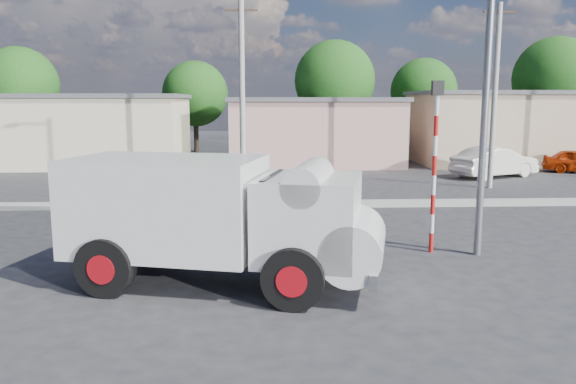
{
  "coord_description": "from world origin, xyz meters",
  "views": [
    {
      "loc": [
        -1.12,
        -12.39,
        3.88
      ],
      "look_at": [
        -0.42,
        3.34,
        1.3
      ],
      "focal_mm": 35.0,
      "sensor_mm": 36.0,
      "label": 1
    }
  ],
  "objects_px": {
    "bicycle": "(260,228)",
    "car_cream": "(495,162)",
    "streetlight": "(481,55)",
    "cyclist": "(260,211)",
    "traffic_pole": "(435,152)",
    "truck": "(224,216)"
  },
  "relations": [
    {
      "from": "streetlight",
      "to": "cyclist",
      "type": "bearing_deg",
      "value": 167.46
    },
    {
      "from": "car_cream",
      "to": "traffic_pole",
      "type": "xyz_separation_m",
      "value": [
        -7.46,
        -14.01,
        1.83
      ]
    },
    {
      "from": "bicycle",
      "to": "truck",
      "type": "bearing_deg",
      "value": 178.99
    },
    {
      "from": "traffic_pole",
      "to": "streetlight",
      "type": "xyz_separation_m",
      "value": [
        0.94,
        -0.3,
        2.37
      ]
    },
    {
      "from": "car_cream",
      "to": "traffic_pole",
      "type": "height_order",
      "value": "traffic_pole"
    },
    {
      "from": "truck",
      "to": "car_cream",
      "type": "height_order",
      "value": "truck"
    },
    {
      "from": "bicycle",
      "to": "streetlight",
      "type": "bearing_deg",
      "value": -90.85
    },
    {
      "from": "bicycle",
      "to": "car_cream",
      "type": "height_order",
      "value": "car_cream"
    },
    {
      "from": "car_cream",
      "to": "truck",
      "type": "bearing_deg",
      "value": 118.36
    },
    {
      "from": "bicycle",
      "to": "car_cream",
      "type": "relative_size",
      "value": 0.4
    },
    {
      "from": "cyclist",
      "to": "traffic_pole",
      "type": "distance_m",
      "value": 4.79
    },
    {
      "from": "truck",
      "to": "streetlight",
      "type": "height_order",
      "value": "streetlight"
    },
    {
      "from": "bicycle",
      "to": "cyclist",
      "type": "xyz_separation_m",
      "value": [
        0.0,
        0.0,
        0.45
      ]
    },
    {
      "from": "truck",
      "to": "cyclist",
      "type": "height_order",
      "value": "truck"
    },
    {
      "from": "car_cream",
      "to": "traffic_pole",
      "type": "bearing_deg",
      "value": 127.89
    },
    {
      "from": "traffic_pole",
      "to": "streetlight",
      "type": "height_order",
      "value": "streetlight"
    },
    {
      "from": "traffic_pole",
      "to": "streetlight",
      "type": "distance_m",
      "value": 2.56
    },
    {
      "from": "bicycle",
      "to": "traffic_pole",
      "type": "bearing_deg",
      "value": -89.71
    },
    {
      "from": "truck",
      "to": "traffic_pole",
      "type": "distance_m",
      "value": 5.77
    },
    {
      "from": "streetlight",
      "to": "truck",
      "type": "bearing_deg",
      "value": -161.16
    },
    {
      "from": "bicycle",
      "to": "cyclist",
      "type": "relative_size",
      "value": 0.99
    },
    {
      "from": "car_cream",
      "to": "streetlight",
      "type": "distance_m",
      "value": 16.28
    }
  ]
}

